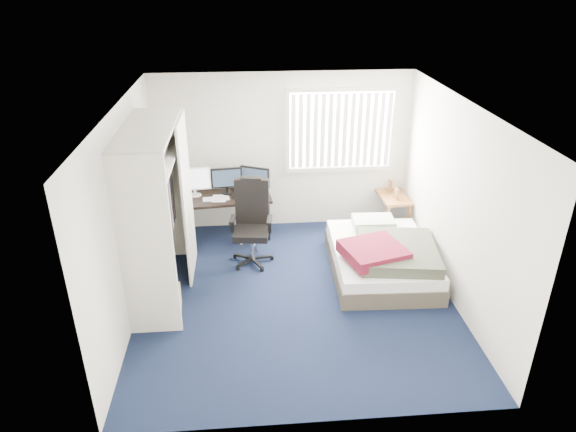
{
  "coord_description": "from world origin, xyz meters",
  "views": [
    {
      "loc": [
        -0.57,
        -5.58,
        3.88
      ],
      "look_at": [
        -0.06,
        0.4,
        0.96
      ],
      "focal_mm": 32.0,
      "sensor_mm": 36.0,
      "label": 1
    }
  ],
  "objects_px": {
    "bed": "(383,257)",
    "desk": "(225,193)",
    "office_chair": "(252,230)",
    "nightstand": "(392,198)"
  },
  "relations": [
    {
      "from": "office_chair",
      "to": "nightstand",
      "type": "relative_size",
      "value": 1.43
    },
    {
      "from": "nightstand",
      "to": "bed",
      "type": "relative_size",
      "value": 0.47
    },
    {
      "from": "bed",
      "to": "desk",
      "type": "bearing_deg",
      "value": 148.68
    },
    {
      "from": "desk",
      "to": "nightstand",
      "type": "xyz_separation_m",
      "value": [
        2.68,
        0.09,
        -0.22
      ]
    },
    {
      "from": "desk",
      "to": "bed",
      "type": "distance_m",
      "value": 2.6
    },
    {
      "from": "desk",
      "to": "nightstand",
      "type": "relative_size",
      "value": 1.68
    },
    {
      "from": "desk",
      "to": "office_chair",
      "type": "xyz_separation_m",
      "value": [
        0.39,
        -0.79,
        -0.25
      ]
    },
    {
      "from": "office_chair",
      "to": "bed",
      "type": "height_order",
      "value": "office_chair"
    },
    {
      "from": "office_chair",
      "to": "bed",
      "type": "distance_m",
      "value": 1.88
    },
    {
      "from": "office_chair",
      "to": "nightstand",
      "type": "xyz_separation_m",
      "value": [
        2.28,
        0.88,
        0.04
      ]
    }
  ]
}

